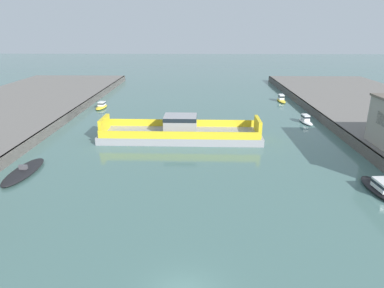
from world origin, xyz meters
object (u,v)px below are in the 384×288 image
at_px(moored_boat_near_right, 24,171).
at_px(moored_boat_mid_right, 102,106).
at_px(chain_ferry, 181,132).
at_px(moored_boat_upstream_a, 281,99).
at_px(moored_boat_mid_left, 306,120).
at_px(moored_boat_near_left, 382,188).

height_order(moored_boat_near_right, moored_boat_mid_right, moored_boat_mid_right).
height_order(chain_ferry, moored_boat_upstream_a, chain_ferry).
bearing_deg(moored_boat_near_right, moored_boat_upstream_a, 46.63).
distance_m(moored_boat_mid_left, moored_boat_mid_right, 40.42).
distance_m(chain_ferry, moored_boat_near_right, 21.79).
xyz_separation_m(chain_ferry, moored_boat_mid_right, (-17.50, 20.22, -0.62)).
bearing_deg(moored_boat_mid_left, moored_boat_near_right, -149.56).
relative_size(chain_ferry, moored_boat_upstream_a, 4.59).
bearing_deg(moored_boat_mid_right, moored_boat_upstream_a, 11.15).
bearing_deg(moored_boat_near_left, moored_boat_mid_left, 89.85).
distance_m(moored_boat_near_left, moored_boat_mid_left, 26.77).
height_order(moored_boat_near_right, moored_boat_mid_left, moored_boat_mid_left).
distance_m(chain_ferry, moored_boat_mid_right, 26.75).
bearing_deg(moored_boat_mid_right, moored_boat_mid_left, -14.97).
bearing_deg(moored_boat_mid_right, moored_boat_near_left, -43.67).
height_order(chain_ferry, moored_boat_mid_right, chain_ferry).
height_order(moored_boat_near_left, moored_boat_near_right, moored_boat_near_left).
distance_m(chain_ferry, moored_boat_upstream_a, 35.10).
xyz_separation_m(moored_boat_near_right, moored_boat_mid_right, (-0.12, 33.32, 0.19)).
bearing_deg(moored_boat_near_left, moored_boat_mid_right, 136.33).
relative_size(moored_boat_near_right, moored_boat_upstream_a, 1.60).
bearing_deg(moored_boat_upstream_a, chain_ferry, -127.42).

